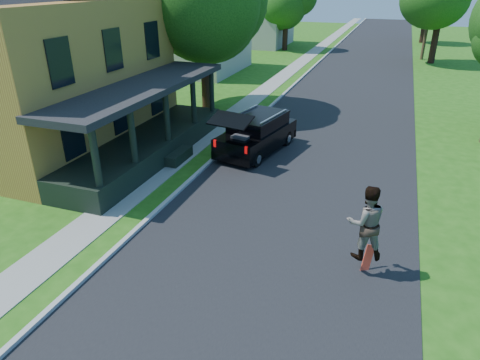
% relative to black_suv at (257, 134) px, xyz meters
% --- Properties ---
extents(ground, '(140.00, 140.00, 0.00)m').
position_rel_black_suv_xyz_m(ground, '(2.65, -8.14, -0.84)').
color(ground, '#245D12').
rests_on(ground, ground).
extents(street, '(8.00, 120.00, 0.02)m').
position_rel_black_suv_xyz_m(street, '(2.65, 11.86, -0.84)').
color(street, black).
rests_on(street, ground).
extents(curb, '(0.15, 120.00, 0.12)m').
position_rel_black_suv_xyz_m(curb, '(-1.40, 11.86, -0.84)').
color(curb, '#AAABA5').
rests_on(curb, ground).
extents(sidewalk, '(1.30, 120.00, 0.03)m').
position_rel_black_suv_xyz_m(sidewalk, '(-2.95, 11.86, -0.84)').
color(sidewalk, '#97968E').
rests_on(sidewalk, ground).
extents(front_walk, '(6.50, 1.20, 0.03)m').
position_rel_black_suv_xyz_m(front_walk, '(-6.85, -2.14, -0.84)').
color(front_walk, '#97968E').
rests_on(front_walk, ground).
extents(main_house, '(15.56, 15.56, 10.10)m').
position_rel_black_suv_xyz_m(main_house, '(-10.15, -2.14, 4.08)').
color(main_house, gold).
rests_on(main_house, ground).
extents(neighbor_house_mid, '(12.78, 12.78, 8.30)m').
position_rel_black_suv_xyz_m(neighbor_house_mid, '(-10.85, 15.86, 3.35)').
color(neighbor_house_mid, '#BAB1A4').
rests_on(neighbor_house_mid, ground).
extents(neighbor_house_far, '(12.78, 12.78, 8.30)m').
position_rel_black_suv_xyz_m(neighbor_house_far, '(-10.85, 31.86, 3.35)').
color(neighbor_house_far, '#BAB1A4').
rests_on(neighbor_house_far, ground).
extents(black_suv, '(2.64, 4.98, 2.20)m').
position_rel_black_suv_xyz_m(black_suv, '(0.00, 0.00, 0.00)').
color(black_suv, black).
rests_on(black_suv, ground).
extents(skateboarder, '(1.16, 1.03, 1.99)m').
position_rel_black_suv_xyz_m(skateboarder, '(5.15, -7.19, 0.62)').
color(skateboarder, black).
rests_on(skateboarder, ground).
extents(skateboard, '(0.31, 0.42, 0.86)m').
position_rel_black_suv_xyz_m(skateboard, '(5.31, -7.04, -0.60)').
color(skateboard, red).
rests_on(skateboard, ground).
extents(tree_left_mid, '(6.71, 6.85, 8.72)m').
position_rel_black_suv_xyz_m(tree_left_mid, '(-5.00, 5.89, 4.86)').
color(tree_left_mid, black).
rests_on(tree_left_mid, ground).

